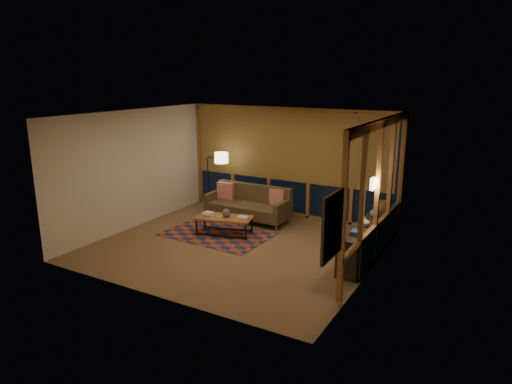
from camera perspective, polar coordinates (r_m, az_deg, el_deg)
The scene contains 21 objects.
floor at distance 9.51m, azimuth -2.44°, elevation -6.81°, with size 5.50×5.00×0.01m, color brown.
ceiling at distance 8.89m, azimuth -2.63°, elevation 9.63°, with size 5.50×5.00×0.01m, color white.
walls at distance 9.11m, azimuth -2.53°, elevation 1.13°, with size 5.51×5.01×2.70m.
window_wall_back at distance 11.19m, azimuth 4.12°, elevation 3.63°, with size 5.30×0.16×2.60m, color brown, non-canonical shape.
window_wall_right at distance 8.61m, azimuth 14.97°, elevation -0.14°, with size 0.16×3.70×2.60m, color brown, non-canonical shape.
wall_art at distance 6.32m, azimuth 9.46°, elevation -4.17°, with size 0.06×0.74×0.94m, color red, non-canonical shape.
wall_sconce at distance 8.44m, azimuth 14.40°, elevation 1.00°, with size 0.12×0.18×0.22m, color #FFE8BC, non-canonical shape.
sofa at distance 11.02m, azimuth -1.07°, elevation -1.51°, with size 2.03×0.82×0.83m, color #4F4125, non-canonical shape.
pillow_left at distance 11.43m, azimuth -3.82°, elevation 0.14°, with size 0.42×0.14×0.42m, color red, non-canonical shape.
pillow_right at distance 10.83m, azimuth 2.68°, elevation -0.75°, with size 0.38×0.13×0.38m, color red, non-canonical shape.
area_rug at distance 10.22m, azimuth -4.84°, elevation -5.26°, with size 2.30×1.53×0.01m, color #A63F27.
coffee_table at distance 10.14m, azimuth -3.97°, elevation -4.22°, with size 1.23×0.56×0.41m, color brown, non-canonical shape.
book_stack_a at distance 10.20m, azimuth -6.02°, elevation -2.73°, with size 0.24×0.19×0.07m, color white, non-canonical shape.
book_stack_b at distance 9.93m, azimuth -1.64°, elevation -3.20°, with size 0.25×0.20×0.05m, color white, non-canonical shape.
ceramic_pot at distance 10.04m, azimuth -3.75°, elevation -2.61°, with size 0.19×0.19×0.19m, color black.
floor_lamp at distance 11.68m, azimuth -6.01°, elevation 1.22°, with size 0.52×0.34×1.57m, color black, non-canonical shape.
bookshelf at distance 9.26m, azimuth 13.98°, elevation -5.56°, with size 0.40×2.77×0.69m, color black, non-canonical shape.
basket at distance 9.97m, azimuth 15.47°, elevation -1.59°, with size 0.24×0.24×0.18m, color #B07344.
teal_bowl at distance 9.36m, azimuth 14.57°, elevation -2.60°, with size 0.17×0.17×0.17m, color teal.
vase at distance 8.76m, azimuth 13.45°, elevation -3.62°, with size 0.18×0.18×0.19m, color tan.
shelf_book_stack at distance 8.32m, azimuth 12.42°, elevation -4.97°, with size 0.18×0.25×0.07m, color white, non-canonical shape.
Camera 1 is at (4.73, -7.49, 3.45)m, focal length 32.00 mm.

